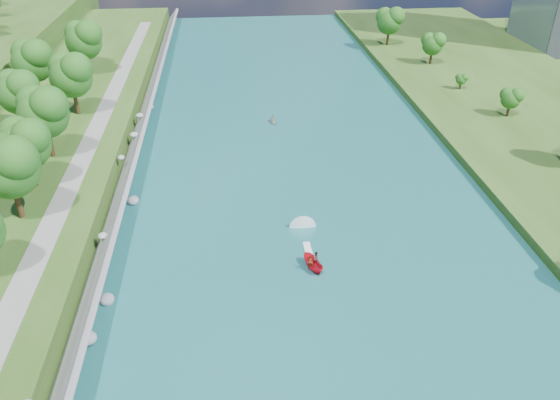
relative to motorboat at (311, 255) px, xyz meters
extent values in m
plane|color=#2D5119|center=(0.75, -6.37, -0.72)|extent=(260.00, 260.00, 0.00)
cube|color=#196162|center=(0.75, 13.63, -0.67)|extent=(55.00, 240.00, 0.10)
cube|color=slate|center=(-25.10, 13.63, 1.08)|extent=(3.54, 236.00, 4.05)
ellipsoid|color=gray|center=(-24.34, -11.70, 0.17)|extent=(1.68, 1.65, 1.33)
ellipsoid|color=gray|center=(-23.67, -5.36, -0.31)|extent=(1.65, 1.80, 1.28)
ellipsoid|color=gray|center=(-25.45, 4.26, 1.79)|extent=(1.14, 1.33, 0.64)
ellipsoid|color=gray|center=(-23.52, 15.98, -0.26)|extent=(1.70, 1.96, 1.26)
ellipsoid|color=gray|center=(-25.94, 24.21, 2.70)|extent=(1.02, 1.18, 0.67)
ellipsoid|color=gray|center=(-25.43, 34.62, 1.88)|extent=(1.34, 1.60, 0.78)
ellipsoid|color=gray|center=(-25.41, 42.77, 2.06)|extent=(1.34, 1.41, 0.80)
ellipsoid|color=gray|center=(-24.46, 52.11, 0.07)|extent=(1.11, 1.00, 0.69)
cube|color=gray|center=(-31.75, 13.63, 2.83)|extent=(3.00, 200.00, 0.10)
ellipsoid|color=#245215|center=(-35.95, 8.16, 9.40)|extent=(7.95, 7.95, 13.26)
ellipsoid|color=#245215|center=(-36.48, 16.37, 8.74)|extent=(7.15, 7.15, 11.92)
ellipsoid|color=#245215|center=(-36.46, 25.72, 9.39)|extent=(7.94, 7.94, 13.23)
ellipsoid|color=#245215|center=(-43.33, 36.63, 8.92)|extent=(7.37, 7.37, 12.29)
ellipsoid|color=#245215|center=(-36.30, 43.18, 9.35)|extent=(7.89, 7.89, 13.15)
ellipsoid|color=#245215|center=(-45.35, 52.27, 9.46)|extent=(8.02, 8.02, 13.37)
ellipsoid|color=#245215|center=(-38.80, 66.54, 9.49)|extent=(8.06, 8.06, 13.43)
ellipsoid|color=#245215|center=(-40.51, 71.80, 8.75)|extent=(7.17, 7.17, 11.95)
ellipsoid|color=#245215|center=(43.42, 38.66, 4.03)|extent=(3.91, 3.91, 6.51)
ellipsoid|color=#245215|center=(40.24, 54.09, 2.78)|extent=(2.41, 2.41, 4.02)
ellipsoid|color=#245215|center=(40.01, 72.22, 5.19)|extent=(5.30, 5.30, 8.83)
ellipsoid|color=#245215|center=(34.25, 89.83, 6.56)|extent=(6.94, 6.94, 11.56)
imported|color=red|center=(-0.02, -1.81, 0.11)|extent=(2.63, 4.05, 1.47)
imported|color=#66605B|center=(-0.42, -2.21, 0.57)|extent=(0.73, 0.64, 1.70)
imported|color=#66605B|center=(0.48, -1.31, 0.55)|extent=(0.86, 0.70, 1.64)
cube|color=white|center=(-0.02, 1.19, -0.59)|extent=(0.90, 5.00, 0.06)
imported|color=gray|center=(-0.79, 43.26, -0.36)|extent=(2.67, 3.07, 0.53)
imported|color=#66605B|center=(-0.79, 43.26, 0.27)|extent=(0.73, 0.60, 1.29)
camera|label=1|loc=(-9.22, -53.24, 40.26)|focal=35.00mm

